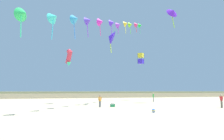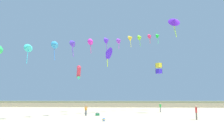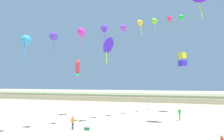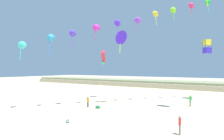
{
  "view_description": "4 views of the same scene",
  "coord_description": "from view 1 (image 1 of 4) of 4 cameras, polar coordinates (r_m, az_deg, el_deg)",
  "views": [
    {
      "loc": [
        -10.5,
        -16.52,
        2.11
      ],
      "look_at": [
        -3.46,
        8.21,
        4.79
      ],
      "focal_mm": 32.0,
      "sensor_mm": 36.0,
      "label": 1
    },
    {
      "loc": [
        1.73,
        -21.04,
        2.36
      ],
      "look_at": [
        -1.14,
        11.03,
        7.16
      ],
      "focal_mm": 32.0,
      "sensor_mm": 36.0,
      "label": 2
    },
    {
      "loc": [
        5.76,
        -12.48,
        5.51
      ],
      "look_at": [
        -0.98,
        11.96,
        7.03
      ],
      "focal_mm": 32.0,
      "sensor_mm": 36.0,
      "label": 3
    },
    {
      "loc": [
        14.13,
        -13.29,
        5.61
      ],
      "look_at": [
        -1.08,
        9.55,
        5.45
      ],
      "focal_mm": 32.0,
      "sensor_mm": 36.0,
      "label": 4
    }
  ],
  "objects": [
    {
      "name": "kite_banner_string",
      "position": [
        30.81,
        -1.55,
        13.46
      ],
      "size": [
        25.43,
        30.57,
        18.32
      ],
      "color": "#17C21E"
    },
    {
      "name": "large_kite_high_solo",
      "position": [
        47.0,
        8.23,
        3.29
      ],
      "size": [
        1.53,
        1.53,
        2.45
      ],
      "color": "#3A27D7"
    },
    {
      "name": "dune_ridge",
      "position": [
        64.93,
        -6.63,
        -6.94
      ],
      "size": [
        120.0,
        12.49,
        1.92
      ],
      "color": "#BFAE8B",
      "rests_on": "ground"
    },
    {
      "name": "person_far_left",
      "position": [
        38.79,
        11.73,
        -7.46
      ],
      "size": [
        0.51,
        0.47,
        1.75
      ],
      "color": "gray",
      "rests_on": "ground"
    },
    {
      "name": "large_kite_mid_trail",
      "position": [
        34.62,
        -12.19,
        3.74
      ],
      "size": [
        1.3,
        1.77,
        2.88
      ],
      "color": "#D83246"
    },
    {
      "name": "person_mid_center",
      "position": [
        26.08,
        -3.48,
        -8.64
      ],
      "size": [
        0.53,
        0.21,
        1.53
      ],
      "color": "#474C56",
      "rests_on": "ground"
    },
    {
      "name": "person_near_left",
      "position": [
        28.68,
        28.79,
        -7.53
      ],
      "size": [
        0.23,
        0.58,
        1.66
      ],
      "color": "#726656",
      "rests_on": "ground"
    },
    {
      "name": "beach_cooler",
      "position": [
        26.68,
        0.17,
        -10.04
      ],
      "size": [
        0.58,
        0.41,
        0.46
      ],
      "color": "#23844C",
      "rests_on": "ground"
    },
    {
      "name": "ground_plane",
      "position": [
        19.68,
        16.81,
        -11.86
      ],
      "size": [
        240.0,
        240.0,
        0.0
      ],
      "primitive_type": "plane",
      "color": "beige"
    },
    {
      "name": "large_kite_low_lead",
      "position": [
        32.25,
        -0.39,
        9.34
      ],
      "size": [
        2.14,
        2.6,
        3.72
      ],
      "color": "#481EED"
    },
    {
      "name": "beach_ball",
      "position": [
        20.27,
        11.79,
        -11.3
      ],
      "size": [
        0.36,
        0.36,
        0.36
      ],
      "color": "blue",
      "rests_on": "ground"
    },
    {
      "name": "large_kite_outer_drift",
      "position": [
        39.97,
        16.94,
        15.65
      ],
      "size": [
        2.23,
        1.76,
        4.23
      ],
      "color": "#6C25DD"
    }
  ]
}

